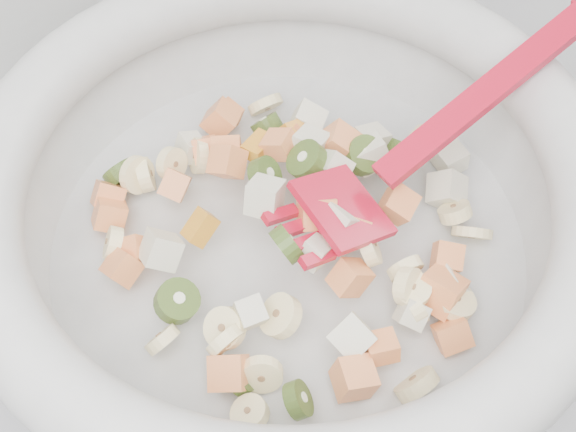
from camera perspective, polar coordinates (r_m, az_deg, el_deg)
mixing_bowl at (r=0.52m, az=0.04°, el=0.94°), size 0.44×0.41×0.14m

